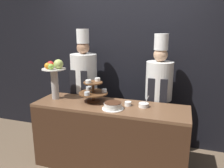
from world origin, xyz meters
TOP-DOWN VIEW (x-y plane):
  - wall_back at (0.00, 1.18)m, footprint 10.00×0.06m
  - buffet_counter at (0.00, 0.29)m, footprint 1.97×0.59m
  - tiered_stand at (-0.25, 0.35)m, footprint 0.38×0.38m
  - fruit_pedestal at (-0.78, 0.30)m, footprint 0.32×0.32m
  - cake_round at (0.08, 0.17)m, footprint 0.26×0.26m
  - cup_white at (0.23, 0.34)m, footprint 0.09×0.09m
  - serving_bowl_far at (0.43, 0.35)m, footprint 0.13×0.13m
  - chef_left at (-0.59, 0.80)m, footprint 0.40×0.40m
  - chef_center_left at (0.55, 0.80)m, footprint 0.37×0.37m

SIDE VIEW (x-z plane):
  - buffet_counter at x=0.00m, z-range 0.00..0.89m
  - serving_bowl_far at x=0.43m, z-range 0.84..0.99m
  - cup_white at x=0.23m, z-range 0.89..0.94m
  - cake_round at x=0.08m, z-range 0.89..0.97m
  - chef_center_left at x=0.55m, z-range 0.09..1.86m
  - chef_left at x=-0.59m, z-range 0.09..1.92m
  - tiered_stand at x=-0.25m, z-range 0.89..1.20m
  - fruit_pedestal at x=-0.78m, z-range 0.98..1.53m
  - wall_back at x=0.00m, z-range 0.00..2.80m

